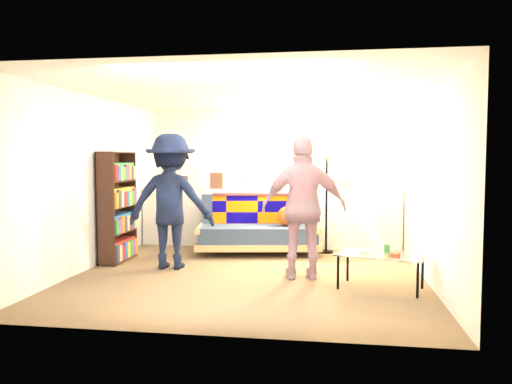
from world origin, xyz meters
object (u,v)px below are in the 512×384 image
at_px(coffee_table, 381,256).
at_px(person_right, 304,208).
at_px(futon_sofa, 259,229).
at_px(floor_lamp, 327,180).
at_px(person_left, 171,201).
at_px(bookshelf, 117,210).

distance_m(coffee_table, person_right, 1.13).
bearing_deg(coffee_table, futon_sofa, 131.04).
height_order(floor_lamp, person_right, person_right).
height_order(futon_sofa, coffee_table, futon_sofa).
bearing_deg(coffee_table, person_left, 165.46).
relative_size(futon_sofa, bookshelf, 1.28).
bearing_deg(person_left, bookshelf, -22.35).
distance_m(bookshelf, person_right, 2.89).
height_order(bookshelf, floor_lamp, floor_lamp).
distance_m(coffee_table, person_left, 2.93).
relative_size(coffee_table, floor_lamp, 0.67).
distance_m(futon_sofa, coffee_table, 2.64).
xyz_separation_m(coffee_table, person_left, (-2.79, 0.72, 0.54)).
xyz_separation_m(futon_sofa, floor_lamp, (1.08, 0.20, 0.78)).
height_order(futon_sofa, floor_lamp, floor_lamp).
distance_m(futon_sofa, floor_lamp, 1.35).
bearing_deg(person_right, floor_lamp, -106.04).
bearing_deg(bookshelf, coffee_table, -15.77).
xyz_separation_m(coffee_table, floor_lamp, (-0.66, 2.19, 0.78)).
xyz_separation_m(coffee_table, person_right, (-0.93, 0.37, 0.52)).
bearing_deg(bookshelf, person_left, -19.33).
height_order(futon_sofa, person_left, person_left).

